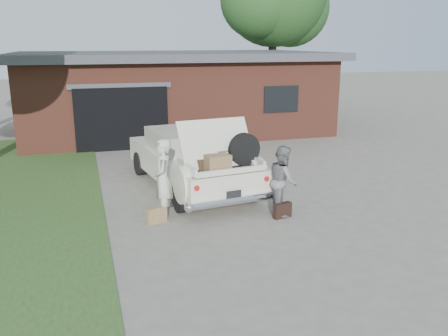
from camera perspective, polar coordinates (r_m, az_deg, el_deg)
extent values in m
plane|color=gray|center=(9.91, 1.01, -7.02)|extent=(90.00, 90.00, 0.00)
cube|color=brown|center=(20.73, -6.13, 8.73)|extent=(12.00, 7.00, 3.00)
cube|color=#4C4C51|center=(20.62, -6.25, 13.29)|extent=(12.80, 7.80, 0.30)
cube|color=black|center=(17.05, -12.20, 5.80)|extent=(3.20, 0.30, 2.20)
cube|color=#4C4C51|center=(16.85, -12.39, 9.63)|extent=(3.50, 0.12, 0.18)
cube|color=black|center=(18.38, 6.88, 8.24)|extent=(1.40, 0.08, 1.00)
cylinder|color=#38281E|center=(26.96, 5.80, 12.28)|extent=(0.44, 0.44, 5.00)
sphere|color=#2E5322|center=(28.02, 8.04, 18.52)|extent=(4.24, 4.24, 4.24)
sphere|color=#2E5322|center=(25.95, 4.18, 19.51)|extent=(3.96, 3.96, 3.96)
cube|color=beige|center=(12.39, -4.08, 0.52)|extent=(2.61, 5.27, 0.66)
cube|color=#AAA695|center=(12.53, -4.62, 3.41)|extent=(1.94, 2.24, 0.53)
cube|color=black|center=(13.43, -6.05, 4.06)|extent=(1.56, 0.30, 0.44)
cube|color=black|center=(11.66, -2.97, 2.47)|extent=(1.56, 0.30, 0.44)
cylinder|color=black|center=(10.63, -5.21, -3.62)|extent=(0.31, 0.69, 0.67)
cylinder|color=black|center=(11.32, 3.29, -2.42)|extent=(0.31, 0.69, 0.67)
cylinder|color=black|center=(13.79, -10.06, 0.54)|extent=(0.31, 0.69, 0.67)
cylinder|color=black|center=(14.32, -3.19, 1.29)|extent=(0.31, 0.69, 0.67)
cylinder|color=silver|center=(10.18, 1.15, -3.98)|extent=(2.08, 0.47, 0.18)
cylinder|color=#A5140F|center=(9.81, -3.38, -2.39)|extent=(0.13, 0.12, 0.12)
cylinder|color=#A5140F|center=(10.50, 5.06, -1.25)|extent=(0.13, 0.12, 0.12)
cube|color=black|center=(10.12, 1.20, -3.20)|extent=(0.34, 0.07, 0.17)
cube|color=black|center=(10.58, -0.39, 0.01)|extent=(1.71, 1.32, 0.04)
cube|color=beige|center=(10.26, -4.50, 0.07)|extent=(0.22, 1.11, 0.18)
cube|color=beige|center=(10.91, 3.47, 0.99)|extent=(0.22, 1.11, 0.18)
cube|color=beige|center=(10.08, 0.92, -0.39)|extent=(1.61, 0.29, 0.12)
cube|color=beige|center=(10.69, -0.97, 3.02)|extent=(1.77, 0.87, 1.02)
cube|color=#462F1E|center=(10.56, -1.77, 0.67)|extent=(0.70, 0.50, 0.21)
cube|color=olive|center=(10.18, -0.75, 0.59)|extent=(0.57, 0.42, 0.36)
cube|color=black|center=(10.77, -0.42, 0.84)|extent=(0.58, 0.42, 0.17)
cube|color=brown|center=(10.82, 0.01, 1.86)|extent=(0.46, 0.34, 0.15)
cylinder|color=black|center=(10.69, 2.45, 2.28)|extent=(0.75, 0.26, 0.74)
imported|color=beige|center=(10.16, -7.38, -1.38)|extent=(0.51, 0.69, 1.74)
imported|color=slate|center=(10.45, 7.10, -1.47)|extent=(0.71, 0.85, 1.54)
cube|color=#96774C|center=(10.15, -8.11, -5.62)|extent=(0.46, 0.27, 0.34)
cube|color=black|center=(10.40, 7.03, -5.08)|extent=(0.45, 0.24, 0.33)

